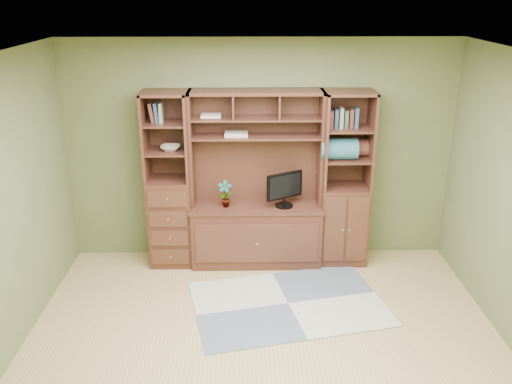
{
  "coord_description": "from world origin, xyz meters",
  "views": [
    {
      "loc": [
        -0.16,
        -4.08,
        3.11
      ],
      "look_at": [
        -0.06,
        1.2,
        1.1
      ],
      "focal_mm": 38.0,
      "sensor_mm": 36.0,
      "label": 1
    }
  ],
  "objects_px": {
    "center_hutch": "(256,182)",
    "monitor": "(285,183)",
    "left_tower": "(169,181)",
    "right_tower": "(345,180)"
  },
  "relations": [
    {
      "from": "center_hutch",
      "to": "monitor",
      "type": "xyz_separation_m",
      "value": [
        0.32,
        -0.03,
        -0.01
      ]
    },
    {
      "from": "right_tower",
      "to": "left_tower",
      "type": "bearing_deg",
      "value": 180.0
    },
    {
      "from": "monitor",
      "to": "right_tower",
      "type": "bearing_deg",
      "value": -23.33
    },
    {
      "from": "right_tower",
      "to": "monitor",
      "type": "bearing_deg",
      "value": -173.92
    },
    {
      "from": "monitor",
      "to": "left_tower",
      "type": "bearing_deg",
      "value": 147.34
    },
    {
      "from": "right_tower",
      "to": "monitor",
      "type": "distance_m",
      "value": 0.71
    },
    {
      "from": "center_hutch",
      "to": "monitor",
      "type": "height_order",
      "value": "center_hutch"
    },
    {
      "from": "left_tower",
      "to": "monitor",
      "type": "bearing_deg",
      "value": -3.25
    },
    {
      "from": "monitor",
      "to": "center_hutch",
      "type": "bearing_deg",
      "value": 144.37
    },
    {
      "from": "center_hutch",
      "to": "left_tower",
      "type": "height_order",
      "value": "same"
    }
  ]
}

